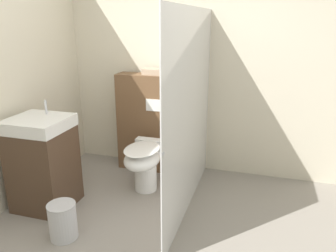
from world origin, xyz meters
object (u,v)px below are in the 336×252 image
object	(u,v)px
toilet	(144,162)
hair_drier	(175,68)
sink_vanity	(43,163)
waste_bin	(63,221)

from	to	relation	value
toilet	hair_drier	bearing A→B (deg)	72.48
sink_vanity	toilet	bearing A→B (deg)	33.06
sink_vanity	waste_bin	world-z (taller)	sink_vanity
hair_drier	waste_bin	xyz separation A→B (m)	(-0.56, -1.54, -1.12)
toilet	waste_bin	distance (m)	1.05
toilet	waste_bin	size ratio (longest dim) A/B	1.82
hair_drier	waste_bin	distance (m)	1.99
toilet	hair_drier	world-z (taller)	hair_drier
toilet	sink_vanity	xyz separation A→B (m)	(-0.84, -0.55, 0.12)
sink_vanity	waste_bin	distance (m)	0.69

